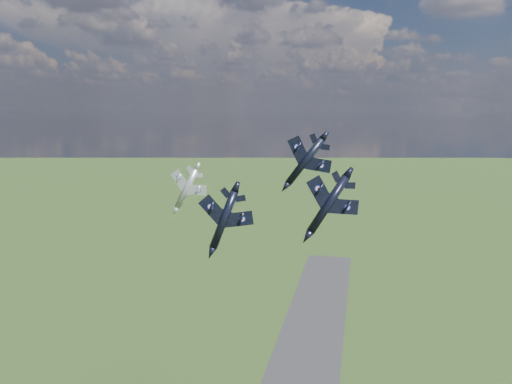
% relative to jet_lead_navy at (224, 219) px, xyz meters
% --- Properties ---
extents(jet_lead_navy, '(13.96, 17.10, 6.90)m').
position_rel_jet_lead_navy_xyz_m(jet_lead_navy, '(0.00, 0.00, 0.00)').
color(jet_lead_navy, black).
extents(jet_right_navy, '(13.73, 16.33, 7.81)m').
position_rel_jet_lead_navy_xyz_m(jet_right_navy, '(18.99, -7.69, 5.00)').
color(jet_right_navy, black).
extents(jet_high_navy, '(10.81, 15.27, 8.95)m').
position_rel_jet_lead_navy_xyz_m(jet_high_navy, '(12.86, 13.68, 9.33)').
color(jet_high_navy, black).
extents(jet_left_silver, '(9.99, 13.56, 7.02)m').
position_rel_jet_lead_navy_xyz_m(jet_left_silver, '(-13.30, 17.37, 2.43)').
color(jet_left_silver, '#ABAEB6').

